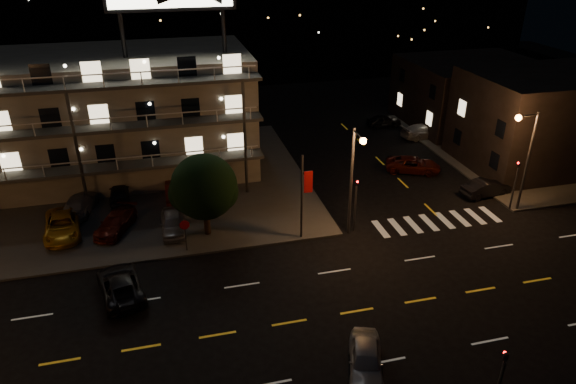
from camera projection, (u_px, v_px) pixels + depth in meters
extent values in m
plane|color=black|center=(254.00, 329.00, 28.12)|extent=(140.00, 140.00, 0.00)
cube|color=#3E3E3B|center=(43.00, 195.00, 42.37)|extent=(44.00, 24.00, 0.15)
cube|color=#3E3E3B|center=(508.00, 147.00, 51.94)|extent=(16.00, 24.00, 0.15)
cube|color=gray|center=(88.00, 119.00, 44.49)|extent=(28.00, 12.00, 10.00)
cube|color=gray|center=(76.00, 58.00, 42.12)|extent=(28.00, 12.00, 0.50)
cube|color=#3E3E3B|center=(83.00, 170.00, 39.34)|extent=(28.00, 1.80, 0.25)
cube|color=#3E3E3B|center=(76.00, 131.00, 37.90)|extent=(28.00, 1.80, 0.25)
cube|color=#3E3E3B|center=(67.00, 88.00, 36.46)|extent=(28.00, 1.80, 0.25)
cylinder|color=black|center=(123.00, 35.00, 40.36)|extent=(0.36, 0.36, 3.50)
cylinder|color=black|center=(224.00, 31.00, 42.10)|extent=(0.36, 0.36, 3.50)
cube|color=black|center=(544.00, 120.00, 46.60)|extent=(14.00, 10.00, 8.50)
cube|color=black|center=(470.00, 93.00, 57.33)|extent=(14.00, 12.00, 7.00)
cylinder|color=#2D2D30|center=(351.00, 183.00, 35.36)|extent=(0.20, 0.20, 8.00)
cylinder|color=#2D2D30|center=(359.00, 135.00, 32.96)|extent=(0.12, 1.80, 0.12)
sphere|color=orange|center=(363.00, 141.00, 32.31)|extent=(0.44, 0.44, 0.44)
cylinder|color=#2D2D30|center=(527.00, 163.00, 38.41)|extent=(0.20, 0.20, 8.00)
cylinder|color=#2D2D30|center=(529.00, 115.00, 36.52)|extent=(1.80, 0.12, 0.12)
sphere|color=orange|center=(518.00, 118.00, 36.40)|extent=(0.44, 0.44, 0.44)
cylinder|color=#2D2D30|center=(355.00, 209.00, 36.63)|extent=(0.14, 0.14, 3.60)
imported|color=black|center=(357.00, 180.00, 35.60)|extent=(0.20, 0.16, 1.00)
sphere|color=#FF0C0C|center=(357.00, 182.00, 35.54)|extent=(0.14, 0.14, 0.14)
imported|color=black|center=(507.00, 353.00, 20.88)|extent=(0.20, 0.16, 1.00)
sphere|color=#FF0C0C|center=(505.00, 353.00, 21.02)|extent=(0.14, 0.14, 0.14)
cylinder|color=#2D2D30|center=(514.00, 189.00, 39.46)|extent=(0.14, 0.14, 3.60)
imported|color=black|center=(520.00, 162.00, 38.43)|extent=(0.16, 0.20, 1.00)
sphere|color=#FF0C0C|center=(518.00, 163.00, 38.45)|extent=(0.14, 0.14, 0.14)
cylinder|color=#2D2D30|center=(302.00, 198.00, 35.05)|extent=(0.16, 0.16, 6.40)
cube|color=#AD0C15|center=(308.00, 182.00, 34.61)|extent=(0.60, 0.04, 1.60)
cylinder|color=#2D2D30|center=(186.00, 238.00, 34.43)|extent=(0.08, 0.08, 2.20)
cylinder|color=#AD0C15|center=(184.00, 225.00, 33.91)|extent=(0.91, 0.04, 0.91)
cylinder|color=black|center=(207.00, 220.00, 36.34)|extent=(0.44, 0.44, 2.12)
sphere|color=black|center=(204.00, 187.00, 35.14)|extent=(4.60, 4.60, 4.60)
sphere|color=black|center=(189.00, 193.00, 35.46)|extent=(2.83, 2.83, 2.83)
sphere|color=black|center=(219.00, 192.00, 35.21)|extent=(2.66, 2.66, 2.66)
imported|color=orange|center=(62.00, 225.00, 36.39)|extent=(2.90, 5.34, 1.42)
imported|color=#54150C|center=(116.00, 223.00, 36.90)|extent=(3.38, 4.75, 1.28)
imported|color=gray|center=(173.00, 223.00, 36.79)|extent=(1.65, 4.06, 1.38)
imported|color=gray|center=(79.00, 204.00, 39.35)|extent=(2.79, 5.00, 1.37)
imported|color=black|center=(120.00, 193.00, 41.15)|extent=(1.68, 3.92, 1.32)
imported|color=#54150C|center=(176.00, 191.00, 41.20)|extent=(1.65, 4.67, 1.53)
imported|color=black|center=(486.00, 188.00, 42.17)|extent=(4.34, 1.98, 1.38)
imported|color=#54150C|center=(413.00, 165.00, 46.43)|extent=(5.37, 4.05, 1.35)
imported|color=gray|center=(424.00, 131.00, 54.20)|extent=(5.13, 2.44, 1.44)
imported|color=black|center=(384.00, 120.00, 57.51)|extent=(3.97, 1.75, 1.33)
imported|color=gray|center=(366.00, 359.00, 25.15)|extent=(2.93, 4.40, 1.39)
imported|color=black|center=(120.00, 285.00, 30.51)|extent=(3.29, 5.37, 1.39)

